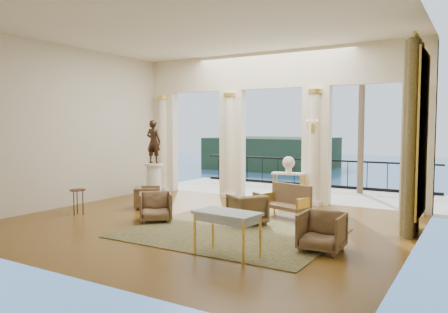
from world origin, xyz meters
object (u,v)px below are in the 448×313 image
Objects in this scene: side_table at (78,193)px; armchair_c at (247,208)px; game_table at (227,216)px; settee at (287,201)px; statue at (154,142)px; armchair_a at (156,205)px; pedestal at (154,182)px; armchair_b at (322,230)px; console_table at (288,178)px; armchair_d at (148,196)px.

armchair_c is at bearing 16.47° from side_table.
game_table is at bearing -12.34° from side_table.
settee is at bearing 101.37° from game_table.
armchair_a is at bearing 125.81° from statue.
armchair_c is 4.42m from side_table.
side_table is at bearing -134.68° from settee.
statue is at bearing 85.28° from side_table.
pedestal reaches higher than armchair_a.
armchair_b is at bearing -37.70° from settee.
console_table is at bearing 21.94° from pedestal.
pedestal is (-4.01, 1.48, 0.15)m from armchair_c.
armchair_d is 2.01m from statue.
armchair_d is 1.04× the size of side_table.
console_table reaches higher than side_table.
side_table is at bearing -145.91° from console_table.
pedestal is 1.74× the size of side_table.
pedestal is (-0.75, 1.17, 0.21)m from armchair_d.
armchair_c is 0.69× the size of pedestal.
armchair_b is at bearing 151.47° from statue.
armchair_b is at bearing -73.01° from console_table.
armchair_a is at bearing -127.46° from console_table.
side_table is at bearing -94.72° from pedestal.
pedestal is at bearing 147.30° from game_table.
game_table reaches higher than armchair_c.
statue reaches higher than armchair_a.
settee reaches higher than armchair_b.
statue reaches higher than armchair_c.
armchair_d is at bearing -60.14° from armchair_c.
console_table reaches higher than armchair_d.
armchair_b is at bearing -140.71° from armchair_d.
settee is (2.50, 2.07, 0.02)m from armchair_a.
armchair_a reaches higher than side_table.
side_table is (-4.23, -1.25, 0.17)m from armchair_c.
settee is at bearing -166.75° from armchair_c.
statue is at bearing 154.57° from armchair_b.
statue is (-6.19, 2.71, 1.40)m from armchair_b.
console_table is at bearing 106.94° from game_table.
console_table reaches higher than settee.
armchair_d is 0.66× the size of console_table.
armchair_b reaches higher than side_table.
game_table is 0.91× the size of statue.
armchair_a is 3.37m from statue.
game_table is at bearing -69.31° from armchair_a.
armchair_a is 0.76× the size of console_table.
statue is (-4.01, 1.48, 1.40)m from armchair_c.
armchair_a is at bearing -49.34° from pedestal.
armchair_b is 1.77m from game_table.
armchair_b is (4.19, -0.39, 0.01)m from armchair_a.
console_table is 1.56× the size of side_table.
armchair_b is 0.58× the size of settee.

